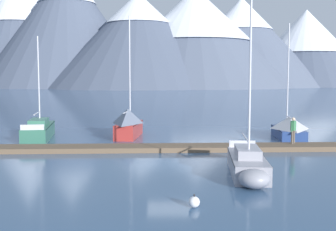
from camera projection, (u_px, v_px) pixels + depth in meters
ground_plane at (171, 163)px, 22.63m from camera, size 700.00×700.00×0.00m
mountain_west_summit at (23, 21)px, 208.82m from camera, size 65.88×65.88×60.58m
mountain_central_massif at (67, 25)px, 195.51m from camera, size 79.40×79.40×55.73m
mountain_shoulder_ridge at (138, 39)px, 181.50m from camera, size 81.85×81.85×40.09m
mountain_east_summit at (195, 34)px, 190.41m from camera, size 89.24×89.24×44.07m
mountain_rear_spur at (241, 41)px, 201.92m from camera, size 76.94×76.94×41.78m
mountain_north_horn at (306, 45)px, 210.99m from camera, size 67.61×67.61×37.59m
dock at (169, 148)px, 26.60m from camera, size 24.80×2.51×0.30m
sailboat_nearest_berth at (40, 130)px, 31.89m from camera, size 2.56×7.38×7.58m
sailboat_second_berth at (129, 123)px, 32.61m from camera, size 2.10×5.83×9.19m
sailboat_mid_dock_port at (248, 164)px, 19.80m from camera, size 2.08×6.13×8.77m
sailboat_mid_dock_starboard at (288, 127)px, 32.04m from camera, size 2.43×5.80×8.58m
person_on_dock at (293, 129)px, 27.25m from camera, size 0.43×0.46×1.69m
mooring_buoy_channel_marker at (194, 202)px, 14.93m from camera, size 0.40×0.40×0.48m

